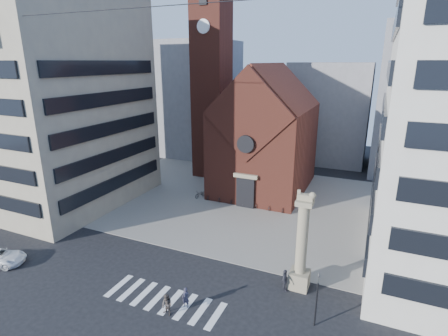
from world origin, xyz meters
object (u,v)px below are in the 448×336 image
(lion_column, at_px, (301,251))
(pedestrian_0, at_px, (186,298))
(traffic_light, at_px, (317,298))
(scooter_0, at_px, (200,194))
(pedestrian_1, at_px, (167,305))
(pedestrian_2, at_px, (285,280))

(lion_column, distance_m, pedestrian_0, 9.93)
(traffic_light, height_order, scooter_0, traffic_light)
(pedestrian_1, bearing_deg, traffic_light, 29.51)
(scooter_0, bearing_deg, lion_column, -23.16)
(traffic_light, distance_m, scooter_0, 26.55)
(pedestrian_1, height_order, pedestrian_2, pedestrian_2)
(scooter_0, bearing_deg, pedestrian_2, -26.77)
(pedestrian_1, bearing_deg, scooter_0, 123.02)
(pedestrian_2, bearing_deg, pedestrian_0, 110.04)
(lion_column, bearing_deg, pedestrian_2, -135.78)
(traffic_light, relative_size, scooter_0, 2.31)
(pedestrian_0, relative_size, pedestrian_2, 0.85)
(pedestrian_1, relative_size, scooter_0, 0.94)
(pedestrian_0, height_order, pedestrian_2, pedestrian_2)
(pedestrian_0, distance_m, scooter_0, 22.61)
(lion_column, height_order, scooter_0, lion_column)
(traffic_light, relative_size, pedestrian_2, 2.20)
(traffic_light, bearing_deg, pedestrian_1, -162.00)
(pedestrian_2, xyz_separation_m, scooter_0, (-15.91, 15.53, -0.44))
(traffic_light, distance_m, pedestrian_1, 10.91)
(lion_column, height_order, traffic_light, lion_column)
(lion_column, bearing_deg, scooter_0, 139.32)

